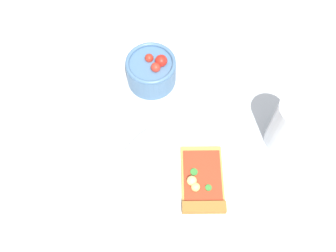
% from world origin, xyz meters
% --- Properties ---
extents(ground_plane, '(2.40, 2.40, 0.00)m').
position_xyz_m(ground_plane, '(0.00, 0.00, 0.00)').
color(ground_plane, silver).
rests_on(ground_plane, ground).
extents(plate, '(0.26, 0.26, 0.01)m').
position_xyz_m(plate, '(-0.01, -0.02, 0.01)').
color(plate, white).
rests_on(plate, ground_plane).
extents(pizza_slice_main, '(0.15, 0.13, 0.03)m').
position_xyz_m(pizza_slice_main, '(-0.00, -0.06, 0.02)').
color(pizza_slice_main, gold).
rests_on(pizza_slice_main, plate).
extents(salad_bowl, '(0.11, 0.11, 0.08)m').
position_xyz_m(salad_bowl, '(0.17, 0.14, 0.04)').
color(salad_bowl, '#4C7299').
rests_on(salad_bowl, ground_plane).
extents(soda_glass, '(0.07, 0.07, 0.13)m').
position_xyz_m(soda_glass, '(0.16, -0.16, 0.06)').
color(soda_glass, silver).
rests_on(soda_glass, ground_plane).
extents(paper_napkin, '(0.17, 0.17, 0.00)m').
position_xyz_m(paper_napkin, '(-0.03, 0.25, 0.00)').
color(paper_napkin, silver).
rests_on(paper_napkin, ground_plane).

